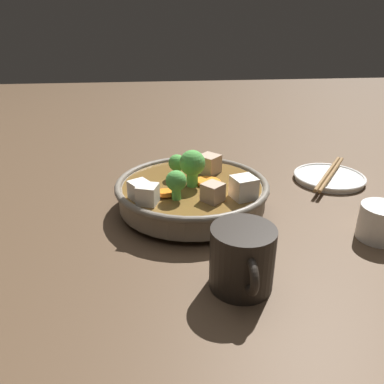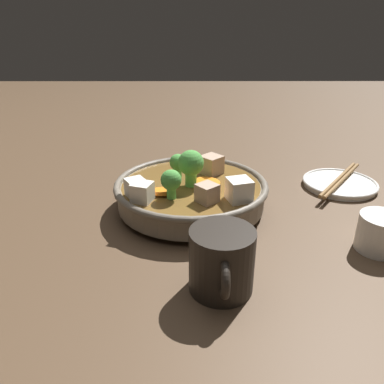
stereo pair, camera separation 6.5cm
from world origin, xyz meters
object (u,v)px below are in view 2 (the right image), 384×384
(chopsticks_pair, at_px, (341,179))
(dark_mug, at_px, (223,261))
(tea_cup, at_px, (382,233))
(stirfry_bowl, at_px, (192,191))
(side_saucer, at_px, (341,184))

(chopsticks_pair, bearing_deg, dark_mug, -40.00)
(tea_cup, relative_size, chopsticks_pair, 0.37)
(stirfry_bowl, height_order, chopsticks_pair, stirfry_bowl)
(stirfry_bowl, height_order, dark_mug, stirfry_bowl)
(tea_cup, bearing_deg, side_saucer, 173.47)
(side_saucer, relative_size, dark_mug, 1.41)
(side_saucer, height_order, tea_cup, tea_cup)
(stirfry_bowl, height_order, side_saucer, stirfry_bowl)
(stirfry_bowl, bearing_deg, side_saucer, 107.61)
(side_saucer, xyz_separation_m, chopsticks_pair, (0.00, -0.00, 0.01))
(stirfry_bowl, xyz_separation_m, dark_mug, (0.22, 0.04, 0.01))
(side_saucer, distance_m, chopsticks_pair, 0.01)
(side_saucer, bearing_deg, chopsticks_pair, -90.00)
(stirfry_bowl, distance_m, chopsticks_pair, 0.31)
(side_saucer, xyz_separation_m, dark_mug, (0.31, -0.26, 0.03))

